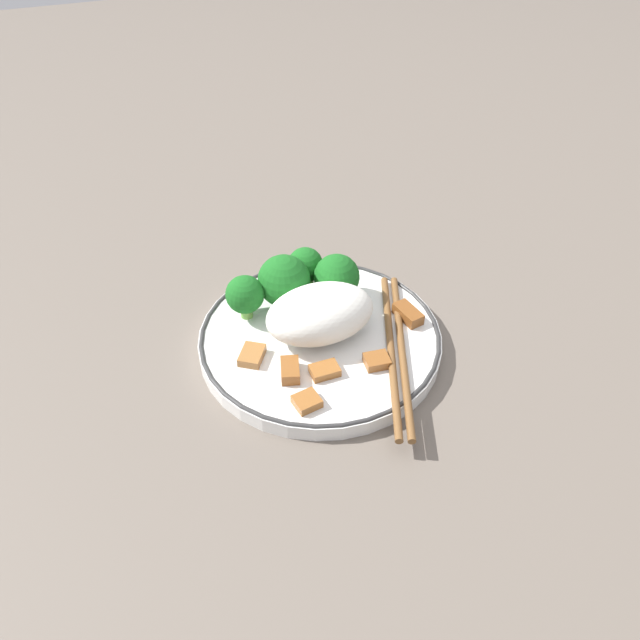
# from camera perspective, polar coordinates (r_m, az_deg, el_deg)

# --- Properties ---
(ground_plane) EXTENTS (3.00, 3.00, 0.00)m
(ground_plane) POSITION_cam_1_polar(r_m,az_deg,el_deg) (0.69, 0.00, -2.31)
(ground_plane) COLOR #665B51
(plate) EXTENTS (0.27, 0.27, 0.02)m
(plate) POSITION_cam_1_polar(r_m,az_deg,el_deg) (0.69, 0.00, -1.67)
(plate) COLOR white
(plate) RESTS_ON ground_plane
(rice_mound) EXTENTS (0.12, 0.08, 0.06)m
(rice_mound) POSITION_cam_1_polar(r_m,az_deg,el_deg) (0.66, 0.14, 0.33)
(rice_mound) COLOR white
(rice_mound) RESTS_ON plate
(broccoli_back_left) EXTENTS (0.05, 0.05, 0.06)m
(broccoli_back_left) POSITION_cam_1_polar(r_m,az_deg,el_deg) (0.71, 1.53, 3.95)
(broccoli_back_left) COLOR #72AD4C
(broccoli_back_left) RESTS_ON plate
(broccoli_back_center) EXTENTS (0.04, 0.04, 0.05)m
(broccoli_back_center) POSITION_cam_1_polar(r_m,az_deg,el_deg) (0.73, -1.35, 4.95)
(broccoli_back_center) COLOR #72AD4C
(broccoli_back_center) RESTS_ON plate
(broccoli_back_right) EXTENTS (0.06, 0.06, 0.06)m
(broccoli_back_right) POSITION_cam_1_polar(r_m,az_deg,el_deg) (0.70, -3.30, 3.56)
(broccoli_back_right) COLOR #72AD4C
(broccoli_back_right) RESTS_ON plate
(broccoli_mid_left) EXTENTS (0.04, 0.04, 0.05)m
(broccoli_mid_left) POSITION_cam_1_polar(r_m,az_deg,el_deg) (0.69, -6.87, 2.29)
(broccoli_mid_left) COLOR #72AD4C
(broccoli_mid_left) RESTS_ON plate
(meat_near_front) EXTENTS (0.03, 0.02, 0.01)m
(meat_near_front) POSITION_cam_1_polar(r_m,az_deg,el_deg) (0.65, 5.22, -3.74)
(meat_near_front) COLOR brown
(meat_near_front) RESTS_ON plate
(meat_near_left) EXTENTS (0.02, 0.04, 0.01)m
(meat_near_left) POSITION_cam_1_polar(r_m,az_deg,el_deg) (0.70, 8.04, 0.56)
(meat_near_left) COLOR brown
(meat_near_left) RESTS_ON plate
(meat_near_right) EXTENTS (0.04, 0.04, 0.01)m
(meat_near_right) POSITION_cam_1_polar(r_m,az_deg,el_deg) (0.65, -6.24, -3.22)
(meat_near_right) COLOR #9E6633
(meat_near_right) RESTS_ON plate
(meat_near_back) EXTENTS (0.03, 0.02, 0.01)m
(meat_near_back) POSITION_cam_1_polar(r_m,az_deg,el_deg) (0.64, 0.43, -4.64)
(meat_near_back) COLOR #995B28
(meat_near_back) RESTS_ON plate
(meat_on_rice_edge) EXTENTS (0.03, 0.03, 0.01)m
(meat_on_rice_edge) POSITION_cam_1_polar(r_m,az_deg,el_deg) (0.61, -1.21, -7.46)
(meat_on_rice_edge) COLOR #995B28
(meat_on_rice_edge) RESTS_ON plate
(meat_mid_left) EXTENTS (0.03, 0.03, 0.01)m
(meat_mid_left) POSITION_cam_1_polar(r_m,az_deg,el_deg) (0.63, -2.75, -4.61)
(meat_mid_left) COLOR brown
(meat_mid_left) RESTS_ON plate
(chopsticks) EXTENTS (0.11, 0.23, 0.01)m
(chopsticks) POSITION_cam_1_polar(r_m,az_deg,el_deg) (0.66, 6.99, -2.72)
(chopsticks) COLOR brown
(chopsticks) RESTS_ON plate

